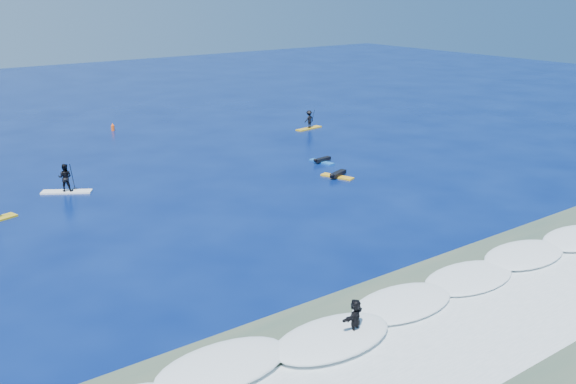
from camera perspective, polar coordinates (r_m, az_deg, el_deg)
ground at (r=34.58m, az=1.57°, el=-2.48°), size 160.00×160.00×0.00m
shallow_water at (r=26.05m, az=21.31°, el=-10.91°), size 90.00×13.00×0.01m
breaking_wave at (r=28.05m, az=14.42°, el=-8.11°), size 40.00×6.00×0.30m
whitewater at (r=26.51m, az=19.48°, el=-10.20°), size 34.00×5.00×0.02m
sup_paddler_center at (r=41.14m, az=-19.18°, el=1.00°), size 2.90×2.26×2.09m
sup_paddler_right at (r=56.62m, az=1.88°, el=6.36°), size 2.76×1.05×1.89m
prone_paddler_near at (r=42.28m, az=4.42°, el=1.52°), size 1.73×2.29×0.47m
prone_paddler_far at (r=45.80m, az=3.02°, el=2.81°), size 1.61×2.07×0.42m
wave_surfer at (r=23.11m, az=5.98°, el=-11.21°), size 2.08×1.17×1.45m
marker_buoy at (r=57.96m, az=-15.31°, el=5.57°), size 0.30×0.30×0.71m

